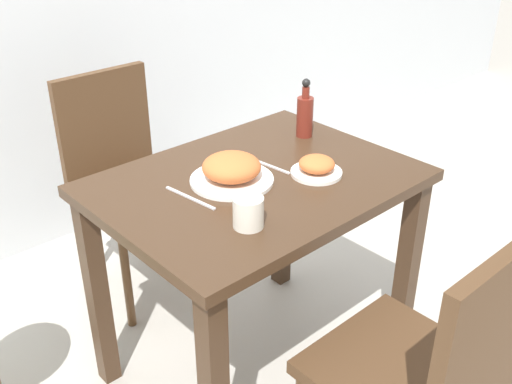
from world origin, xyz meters
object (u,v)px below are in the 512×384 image
object	(u,v)px
chair_far	(124,172)
sauce_bottle	(305,114)
chair_near	(431,368)
side_plate	(317,167)
food_plate	(232,170)
drink_cup	(248,212)

from	to	relation	value
chair_far	sauce_bottle	distance (m)	0.80
chair_near	side_plate	bearing A→B (deg)	-109.26
side_plate	sauce_bottle	world-z (taller)	sauce_bottle
food_plate	chair_near	bearing A→B (deg)	-88.34
food_plate	drink_cup	xyz separation A→B (m)	(-0.13, -0.23, 0.00)
side_plate	drink_cup	bearing A→B (deg)	-166.37
chair_far	drink_cup	xyz separation A→B (m)	(-0.17, -0.95, 0.29)
chair_near	sauce_bottle	size ratio (longest dim) A/B	4.38
chair_far	food_plate	xyz separation A→B (m)	(-0.03, -0.73, 0.29)
food_plate	side_plate	xyz separation A→B (m)	(0.23, -0.14, -0.01)
food_plate	side_plate	distance (m)	0.27
chair_far	side_plate	world-z (taller)	chair_far
chair_near	chair_far	distance (m)	1.45
chair_near	drink_cup	size ratio (longest dim) A/B	10.75
chair_near	sauce_bottle	world-z (taller)	sauce_bottle
chair_near	side_plate	world-z (taller)	chair_near
chair_near	side_plate	distance (m)	0.68
chair_near	food_plate	size ratio (longest dim) A/B	3.61
drink_cup	food_plate	bearing A→B (deg)	59.46
side_plate	chair_far	bearing A→B (deg)	102.58
chair_near	side_plate	xyz separation A→B (m)	(0.21, 0.59, 0.27)
food_plate	side_plate	size ratio (longest dim) A/B	1.59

